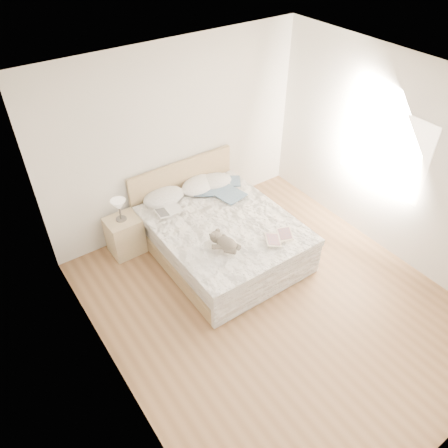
% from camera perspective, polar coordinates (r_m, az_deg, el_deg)
% --- Properties ---
extents(floor, '(4.00, 4.50, 0.00)m').
position_cam_1_polar(floor, '(5.64, 6.54, -10.32)').
color(floor, brown).
rests_on(floor, ground).
extents(ceiling, '(4.00, 4.50, 0.00)m').
position_cam_1_polar(ceiling, '(4.01, 9.41, 15.72)').
color(ceiling, white).
rests_on(ceiling, ground).
extents(wall_back, '(4.00, 0.02, 2.70)m').
position_cam_1_polar(wall_back, '(6.24, -6.18, 11.07)').
color(wall_back, silver).
rests_on(wall_back, ground).
extents(wall_left, '(0.02, 4.50, 2.70)m').
position_cam_1_polar(wall_left, '(3.96, -14.95, -9.95)').
color(wall_left, silver).
rests_on(wall_left, ground).
extents(wall_right, '(0.02, 4.50, 2.70)m').
position_cam_1_polar(wall_right, '(6.05, 22.23, 7.23)').
color(wall_right, silver).
rests_on(wall_right, ground).
extents(window, '(0.02, 1.30, 1.10)m').
position_cam_1_polar(window, '(6.13, 20.20, 9.29)').
color(window, white).
rests_on(window, wall_right).
extents(bed, '(1.72, 2.14, 1.00)m').
position_cam_1_polar(bed, '(6.08, -0.49, -1.49)').
color(bed, tan).
rests_on(bed, floor).
extents(nightstand, '(0.46, 0.41, 0.56)m').
position_cam_1_polar(nightstand, '(6.27, -12.81, -1.46)').
color(nightstand, tan).
rests_on(nightstand, floor).
extents(table_lamp, '(0.25, 0.25, 0.32)m').
position_cam_1_polar(table_lamp, '(5.97, -13.57, 2.31)').
color(table_lamp, '#4F4A44').
rests_on(table_lamp, nightstand).
extents(pillow_left, '(0.63, 0.45, 0.19)m').
position_cam_1_polar(pillow_left, '(6.29, -7.87, 3.54)').
color(pillow_left, white).
rests_on(pillow_left, bed).
extents(pillow_middle, '(0.71, 0.60, 0.18)m').
position_cam_1_polar(pillow_middle, '(6.49, -3.32, 5.11)').
color(pillow_middle, white).
rests_on(pillow_middle, bed).
extents(pillow_right, '(0.63, 0.50, 0.17)m').
position_cam_1_polar(pillow_right, '(6.56, -1.40, 5.59)').
color(pillow_right, silver).
rests_on(pillow_right, bed).
extents(blouse, '(0.67, 0.69, 0.02)m').
position_cam_1_polar(blouse, '(6.34, 0.31, 4.15)').
color(blouse, '#415C75').
rests_on(blouse, bed).
extents(photo_book, '(0.38, 0.28, 0.03)m').
position_cam_1_polar(photo_book, '(6.03, -7.30, 1.69)').
color(photo_book, white).
rests_on(photo_book, bed).
extents(childrens_book, '(0.48, 0.43, 0.03)m').
position_cam_1_polar(childrens_book, '(5.59, 7.19, -1.75)').
color(childrens_book, '#FDEFCF').
rests_on(childrens_book, bed).
extents(teddy_bear, '(0.37, 0.43, 0.19)m').
position_cam_1_polar(teddy_bear, '(5.37, 0.32, -3.13)').
color(teddy_bear, '#675D50').
rests_on(teddy_bear, bed).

